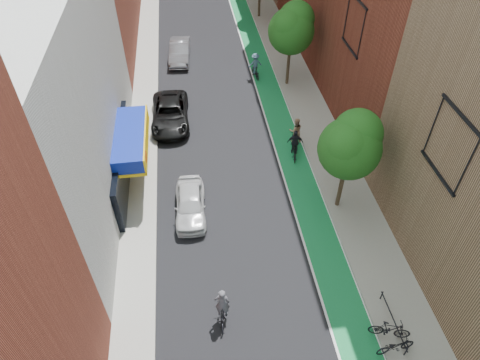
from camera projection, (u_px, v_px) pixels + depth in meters
name	position (u px, v px, depth m)	size (l,w,h in m)	color
bike_lane	(263.00, 74.00, 36.82)	(2.00, 68.00, 0.01)	#147234
sidewalk_left	(146.00, 81.00, 35.80)	(2.00, 68.00, 0.15)	gray
sidewalk_right	(292.00, 71.00, 37.02)	(3.00, 68.00, 0.15)	gray
building_left_white	(28.00, 104.00, 22.58)	(8.00, 20.00, 12.00)	silver
tree_near	(351.00, 144.00, 22.24)	(3.40, 3.36, 6.42)	#332619
tree_mid	(292.00, 27.00, 32.21)	(3.55, 3.53, 6.74)	#332619
parked_car_white	(190.00, 204.00, 24.53)	(1.73, 4.29, 1.46)	silver
parked_car_black	(170.00, 114.00, 31.06)	(2.63, 5.70, 1.58)	black
parked_car_silver	(180.00, 51.00, 38.19)	(1.70, 4.86, 1.60)	gray
cyclist_lead	(223.00, 310.00, 19.54)	(0.80, 1.72, 2.25)	black
cyclist_lane_near	(295.00, 134.00, 28.95)	(0.92, 1.69, 2.20)	black
cyclist_lane_mid	(295.00, 147.00, 28.14)	(1.09, 1.63, 2.10)	black
cyclist_lane_far	(255.00, 67.00, 35.84)	(1.23, 1.84, 2.10)	black
parked_bike_near	(396.00, 346.00, 18.48)	(0.62, 1.77, 0.93)	black
parked_bike_mid	(390.00, 330.00, 18.93)	(0.52, 1.85, 1.11)	black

